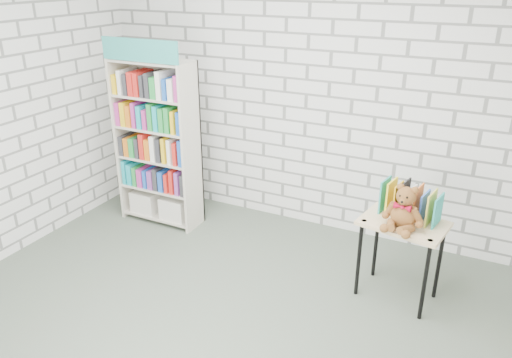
% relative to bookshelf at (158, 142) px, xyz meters
% --- Properties ---
extents(ground, '(4.50, 4.50, 0.00)m').
position_rel_bookshelf_xyz_m(ground, '(1.38, -1.36, -0.89)').
color(ground, '#4D584A').
rests_on(ground, ground).
extents(room_shell, '(4.52, 4.02, 2.81)m').
position_rel_bookshelf_xyz_m(room_shell, '(1.38, -1.36, 0.89)').
color(room_shell, silver).
rests_on(room_shell, ground).
extents(bookshelf, '(0.87, 0.34, 1.95)m').
position_rel_bookshelf_xyz_m(bookshelf, '(0.00, 0.00, 0.00)').
color(bookshelf, beige).
rests_on(bookshelf, ground).
extents(display_table, '(0.72, 0.55, 0.70)m').
position_rel_bookshelf_xyz_m(display_table, '(2.59, -0.29, -0.29)').
color(display_table, '#DDB884').
rests_on(display_table, ground).
extents(table_books, '(0.48, 0.27, 0.27)m').
position_rel_bookshelf_xyz_m(table_books, '(2.60, -0.18, -0.06)').
color(table_books, teal).
rests_on(table_books, display_table).
extents(teddy_bear, '(0.32, 0.31, 0.35)m').
position_rel_bookshelf_xyz_m(teddy_bear, '(2.59, -0.39, -0.05)').
color(teddy_bear, brown).
rests_on(teddy_bear, display_table).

